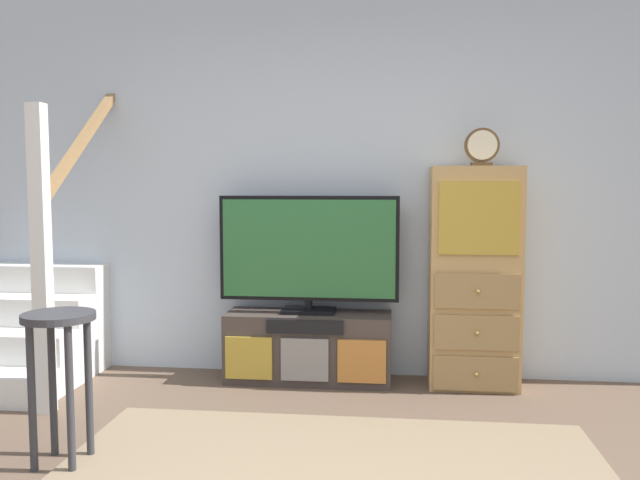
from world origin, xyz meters
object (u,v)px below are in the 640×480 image
(side_cabinet, at_px, (474,278))
(bar_stool_near, at_px, (60,353))
(television, at_px, (309,251))
(desk_clock, at_px, (482,147))
(media_console, at_px, (308,347))

(side_cabinet, bearing_deg, bar_stool_near, -145.14)
(television, height_order, bar_stool_near, television)
(television, relative_size, desk_clock, 4.98)
(bar_stool_near, bearing_deg, side_cabinet, 34.86)
(side_cabinet, xyz_separation_m, desk_clock, (0.03, -0.01, 0.85))
(media_console, height_order, side_cabinet, side_cabinet)
(media_console, height_order, bar_stool_near, bar_stool_near)
(media_console, xyz_separation_m, side_cabinet, (1.10, 0.01, 0.49))
(television, bearing_deg, desk_clock, -1.45)
(media_console, xyz_separation_m, bar_stool_near, (-1.00, -1.45, 0.31))
(media_console, bearing_deg, television, 90.00)
(media_console, relative_size, desk_clock, 4.57)
(side_cabinet, relative_size, bar_stool_near, 1.98)
(desk_clock, distance_m, bar_stool_near, 2.78)
(side_cabinet, height_order, desk_clock, desk_clock)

